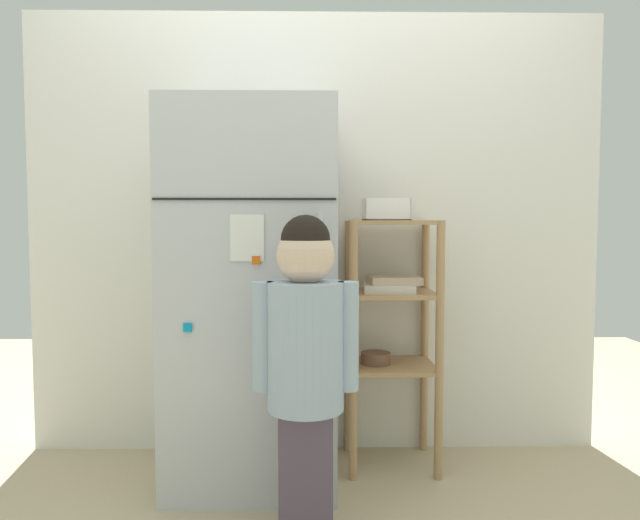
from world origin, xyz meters
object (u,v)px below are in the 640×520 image
fruit_bin (387,212)px  refrigerator (253,295)px  child_standing (306,345)px  pantry_shelf_unit (390,313)px

fruit_bin → refrigerator: bearing=-167.8°
child_standing → fruit_bin: bearing=60.1°
child_standing → pantry_shelf_unit: 0.71m
refrigerator → fruit_bin: bearing=12.2°
refrigerator → fruit_bin: 0.69m
refrigerator → fruit_bin: (0.57, 0.12, 0.35)m
pantry_shelf_unit → fruit_bin: bearing=159.8°
refrigerator → child_standing: 0.55m
pantry_shelf_unit → fruit_bin: fruit_bin is taller
fruit_bin → pantry_shelf_unit: bearing=-20.2°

